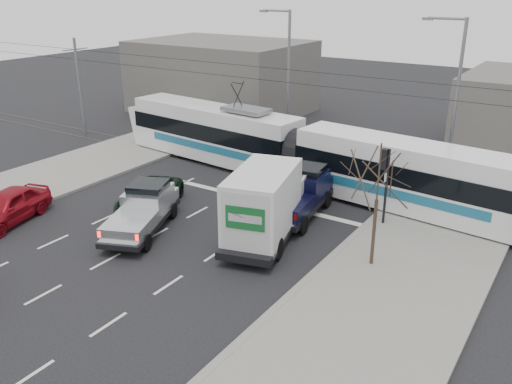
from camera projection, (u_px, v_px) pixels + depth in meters
The scene contains 16 objects.
ground at pixel (185, 244), 23.66m from camera, with size 120.00×120.00×0.00m, color black.
sidewalk_right at pixel (382, 304), 19.09m from camera, with size 6.00×60.00×0.15m, color gray.
sidewalk_left at pixel (16, 189), 29.69m from camera, with size 6.00×60.00×0.15m, color gray.
rails at pixel (296, 178), 31.48m from camera, with size 60.00×1.60×0.03m, color #33302D.
building_left at pixel (222, 77), 46.86m from camera, with size 14.00×10.00×6.00m, color #615C57.
bare_tree at pixel (379, 178), 20.40m from camera, with size 2.40×2.40×5.00m.
traffic_signal at pixel (385, 170), 24.48m from camera, with size 0.44×0.44×3.60m.
street_lamp_near at pixel (453, 93), 29.07m from camera, with size 2.38×0.25×9.00m.
street_lamp_far at pixel (286, 70), 36.44m from camera, with size 2.38×0.25×9.00m.
catenary at pixel (297, 113), 30.08m from camera, with size 60.00×0.20×7.00m.
tram at pixel (300, 152), 30.21m from camera, with size 25.34×5.07×5.15m.
silver_pickup at pixel (144, 209), 24.78m from camera, with size 3.80×5.77×1.99m.
box_truck at pixel (267, 204), 23.62m from camera, with size 3.91×7.04×3.34m.
navy_pickup at pixel (300, 193), 26.28m from camera, with size 2.68×5.62×2.28m.
green_car at pixel (149, 196), 27.17m from camera, with size 2.20×4.78×1.33m, color black.
red_car at pixel (7, 207), 25.51m from camera, with size 1.87×4.66×1.59m, color maroon.
Camera 1 is at (14.12, -16.14, 10.72)m, focal length 38.00 mm.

